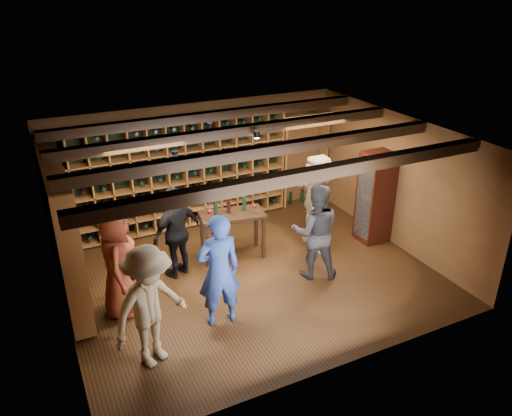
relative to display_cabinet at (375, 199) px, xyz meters
name	(u,v)px	position (x,y,z in m)	size (l,w,h in m)	color
ground	(251,276)	(-2.71, -0.20, -0.86)	(6.00, 6.00, 0.00)	#331D0E
room_shell	(249,141)	(-2.71, -0.15, 1.56)	(6.00, 6.00, 6.00)	brown
wine_rack_back	(176,175)	(-3.24, 2.13, 0.29)	(4.65, 0.30, 2.20)	brown
wine_rack_left	(63,230)	(-5.54, 0.62, 0.29)	(0.30, 2.65, 2.20)	brown
crate_shelf	(305,136)	(-0.31, 2.12, 0.71)	(1.20, 0.32, 2.07)	brown
display_cabinet	(375,199)	(0.00, 0.00, 0.00)	(0.55, 0.50, 1.75)	#39120B
man_blue_shirt	(219,271)	(-3.66, -1.12, 0.03)	(0.65, 0.42, 1.77)	navy
man_grey_suit	(315,231)	(-1.72, -0.62, -0.02)	(0.82, 0.64, 1.68)	black
guest_red_floral	(118,262)	(-4.90, -0.23, 0.03)	(0.86, 0.56, 1.76)	maroon
guest_woman_black	(177,232)	(-3.80, 0.41, -0.04)	(0.96, 0.40, 1.64)	black
guest_khaki	(150,307)	(-4.77, -1.52, 0.01)	(1.12, 0.65, 1.74)	#82735A
guest_beige	(316,203)	(-1.19, 0.19, 0.08)	(1.73, 0.55, 1.87)	tan
tasting_table	(232,218)	(-2.72, 0.59, -0.09)	(1.22, 0.75, 1.14)	black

